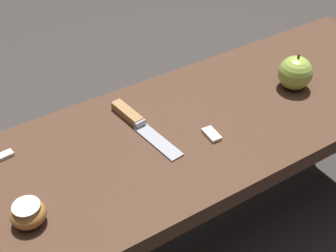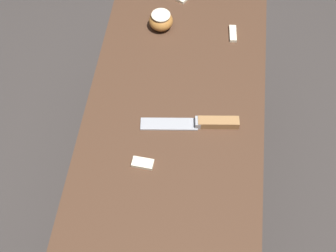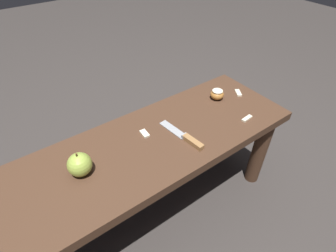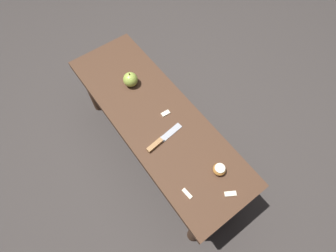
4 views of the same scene
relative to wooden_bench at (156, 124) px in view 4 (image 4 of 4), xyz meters
name	(u,v)px [view 4 (image 4 of 4)]	position (x,y,z in m)	size (l,w,h in m)	color
ground_plane	(159,151)	(0.00, 0.00, -0.38)	(8.00, 8.00, 0.00)	#383330
wooden_bench	(156,124)	(0.00, 0.00, 0.00)	(1.24, 0.42, 0.47)	#472D1E
knife	(160,141)	(-0.14, 0.07, 0.10)	(0.05, 0.22, 0.02)	#9EA0A5
apple_whole	(130,80)	(0.26, -0.01, 0.13)	(0.08, 0.08, 0.09)	#9EB747
apple_cut	(219,169)	(-0.43, -0.07, 0.11)	(0.06, 0.06, 0.04)	#B27233
apple_slice_near_knife	(230,194)	(-0.54, -0.04, 0.09)	(0.05, 0.06, 0.01)	beige
apple_slice_center	(187,194)	(-0.42, 0.12, 0.09)	(0.06, 0.02, 0.01)	beige
apple_slice_near_bowl	(166,113)	(-0.02, -0.05, 0.09)	(0.03, 0.05, 0.01)	beige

